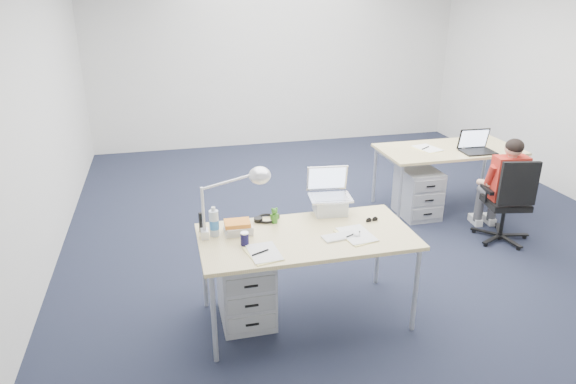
{
  "coord_description": "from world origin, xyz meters",
  "views": [
    {
      "loc": [
        -1.88,
        -4.78,
        2.43
      ],
      "look_at": [
        -0.92,
        -0.88,
        0.85
      ],
      "focal_mm": 32.0,
      "sensor_mm": 36.0,
      "label": 1
    }
  ],
  "objects_px": {
    "office_chair": "(505,217)",
    "wireless_keyboard": "(341,236)",
    "can_koozie": "(245,239)",
    "computer_mouse": "(356,234)",
    "desk_near": "(307,240)",
    "cordless_phone": "(202,222)",
    "headphones": "(267,218)",
    "far_cup": "(463,145)",
    "silver_laptop": "(330,192)",
    "bear_figurine": "(274,215)",
    "water_bottle": "(214,221)",
    "seated_person": "(501,186)",
    "book_stack": "(238,227)",
    "desk_far": "(449,152)",
    "desk_lamp": "(225,202)",
    "dark_laptop": "(479,141)",
    "drawer_pedestal_near": "(246,288)",
    "drawer_pedestal_far": "(418,193)",
    "sunglasses": "(372,220)"
  },
  "relations": [
    {
      "from": "office_chair",
      "to": "wireless_keyboard",
      "type": "relative_size",
      "value": 3.24
    },
    {
      "from": "office_chair",
      "to": "can_koozie",
      "type": "relative_size",
      "value": 9.2
    },
    {
      "from": "office_chair",
      "to": "computer_mouse",
      "type": "relative_size",
      "value": 10.27
    },
    {
      "from": "desk_near",
      "to": "cordless_phone",
      "type": "xyz_separation_m",
      "value": [
        -0.75,
        0.24,
        0.13
      ]
    },
    {
      "from": "wireless_keyboard",
      "to": "cordless_phone",
      "type": "height_order",
      "value": "cordless_phone"
    },
    {
      "from": "headphones",
      "to": "far_cup",
      "type": "xyz_separation_m",
      "value": [
        2.58,
        1.38,
        0.02
      ]
    },
    {
      "from": "silver_laptop",
      "to": "computer_mouse",
      "type": "height_order",
      "value": "silver_laptop"
    },
    {
      "from": "silver_laptop",
      "to": "far_cup",
      "type": "relative_size",
      "value": 4.17
    },
    {
      "from": "desk_near",
      "to": "computer_mouse",
      "type": "xyz_separation_m",
      "value": [
        0.35,
        -0.1,
        0.06
      ]
    },
    {
      "from": "cordless_phone",
      "to": "bear_figurine",
      "type": "bearing_deg",
      "value": -20.26
    },
    {
      "from": "can_koozie",
      "to": "water_bottle",
      "type": "bearing_deg",
      "value": 133.51
    },
    {
      "from": "computer_mouse",
      "to": "headphones",
      "type": "distance_m",
      "value": 0.73
    },
    {
      "from": "seated_person",
      "to": "wireless_keyboard",
      "type": "xyz_separation_m",
      "value": [
        -2.13,
        -1.07,
        0.2
      ]
    },
    {
      "from": "water_bottle",
      "to": "computer_mouse",
      "type": "bearing_deg",
      "value": -14.14
    },
    {
      "from": "water_bottle",
      "to": "book_stack",
      "type": "xyz_separation_m",
      "value": [
        0.18,
        0.0,
        -0.07
      ]
    },
    {
      "from": "wireless_keyboard",
      "to": "can_koozie",
      "type": "height_order",
      "value": "can_koozie"
    },
    {
      "from": "wireless_keyboard",
      "to": "far_cup",
      "type": "distance_m",
      "value": 2.78
    },
    {
      "from": "desk_far",
      "to": "computer_mouse",
      "type": "distance_m",
      "value": 2.64
    },
    {
      "from": "office_chair",
      "to": "desk_lamp",
      "type": "xyz_separation_m",
      "value": [
        -2.93,
        -0.69,
        0.74
      ]
    },
    {
      "from": "water_bottle",
      "to": "dark_laptop",
      "type": "relative_size",
      "value": 0.64
    },
    {
      "from": "drawer_pedestal_near",
      "to": "wireless_keyboard",
      "type": "relative_size",
      "value": 1.96
    },
    {
      "from": "desk_far",
      "to": "silver_laptop",
      "type": "xyz_separation_m",
      "value": [
        -1.92,
        -1.42,
        0.23
      ]
    },
    {
      "from": "office_chair",
      "to": "seated_person",
      "type": "height_order",
      "value": "seated_person"
    },
    {
      "from": "computer_mouse",
      "to": "book_stack",
      "type": "xyz_separation_m",
      "value": [
        -0.84,
        0.26,
        0.03
      ]
    },
    {
      "from": "bear_figurine",
      "to": "silver_laptop",
      "type": "bearing_deg",
      "value": -13.56
    },
    {
      "from": "silver_laptop",
      "to": "book_stack",
      "type": "bearing_deg",
      "value": -159.89
    },
    {
      "from": "far_cup",
      "to": "desk_far",
      "type": "bearing_deg",
      "value": 157.05
    },
    {
      "from": "can_koozie",
      "to": "water_bottle",
      "type": "relative_size",
      "value": 0.43
    },
    {
      "from": "desk_far",
      "to": "cordless_phone",
      "type": "xyz_separation_m",
      "value": [
        -2.96,
        -1.52,
        0.13
      ]
    },
    {
      "from": "desk_lamp",
      "to": "wireless_keyboard",
      "type": "bearing_deg",
      "value": -15.02
    },
    {
      "from": "desk_far",
      "to": "drawer_pedestal_near",
      "type": "height_order",
      "value": "desk_far"
    },
    {
      "from": "headphones",
      "to": "far_cup",
      "type": "distance_m",
      "value": 2.92
    },
    {
      "from": "drawer_pedestal_far",
      "to": "can_koozie",
      "type": "bearing_deg",
      "value": -143.59
    },
    {
      "from": "desk_far",
      "to": "far_cup",
      "type": "bearing_deg",
      "value": -22.95
    },
    {
      "from": "cordless_phone",
      "to": "far_cup",
      "type": "bearing_deg",
      "value": 2.53
    },
    {
      "from": "seated_person",
      "to": "cordless_phone",
      "type": "bearing_deg",
      "value": -160.15
    },
    {
      "from": "sunglasses",
      "to": "silver_laptop",
      "type": "bearing_deg",
      "value": 130.95
    },
    {
      "from": "silver_laptop",
      "to": "can_koozie",
      "type": "bearing_deg",
      "value": -146.4
    },
    {
      "from": "drawer_pedestal_far",
      "to": "sunglasses",
      "type": "distance_m",
      "value": 2.0
    },
    {
      "from": "drawer_pedestal_near",
      "to": "desk_lamp",
      "type": "xyz_separation_m",
      "value": [
        -0.12,
        0.03,
        0.72
      ]
    },
    {
      "from": "desk_far",
      "to": "seated_person",
      "type": "xyz_separation_m",
      "value": [
        0.16,
        -0.8,
        -0.14
      ]
    },
    {
      "from": "office_chair",
      "to": "wireless_keyboard",
      "type": "height_order",
      "value": "office_chair"
    },
    {
      "from": "computer_mouse",
      "to": "desk_lamp",
      "type": "bearing_deg",
      "value": 179.0
    },
    {
      "from": "headphones",
      "to": "book_stack",
      "type": "relative_size",
      "value": 1.07
    },
    {
      "from": "desk_near",
      "to": "can_koozie",
      "type": "height_order",
      "value": "can_koozie"
    },
    {
      "from": "desk_near",
      "to": "silver_laptop",
      "type": "height_order",
      "value": "silver_laptop"
    },
    {
      "from": "drawer_pedestal_near",
      "to": "headphones",
      "type": "distance_m",
      "value": 0.57
    },
    {
      "from": "office_chair",
      "to": "bear_figurine",
      "type": "bearing_deg",
      "value": -156.38
    },
    {
      "from": "seated_person",
      "to": "office_chair",
      "type": "bearing_deg",
      "value": -89.62
    },
    {
      "from": "desk_near",
      "to": "wireless_keyboard",
      "type": "bearing_deg",
      "value": -22.84
    }
  ]
}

